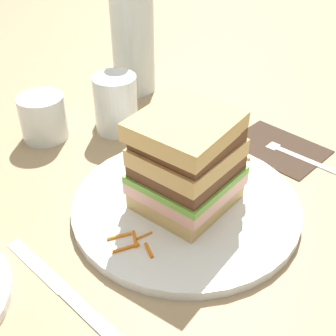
% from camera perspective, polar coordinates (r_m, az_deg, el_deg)
% --- Properties ---
extents(ground_plane, '(3.00, 3.00, 0.00)m').
position_cam_1_polar(ground_plane, '(0.61, 0.84, -4.38)').
color(ground_plane, '#9E8460').
extents(main_plate, '(0.30, 0.30, 0.01)m').
position_cam_1_polar(main_plate, '(0.60, 2.19, -4.71)').
color(main_plate, white).
rests_on(main_plate, ground_plane).
extents(sandwich, '(0.13, 0.11, 0.13)m').
position_cam_1_polar(sandwich, '(0.55, 2.30, 0.67)').
color(sandwich, tan).
rests_on(sandwich, main_plate).
extents(carrot_shred_0, '(0.03, 0.02, 0.00)m').
position_cam_1_polar(carrot_shred_0, '(0.55, -6.28, -8.32)').
color(carrot_shred_0, orange).
rests_on(carrot_shred_0, main_plate).
extents(carrot_shred_1, '(0.02, 0.02, 0.00)m').
position_cam_1_polar(carrot_shred_1, '(0.54, -4.16, -8.82)').
color(carrot_shred_1, orange).
rests_on(carrot_shred_1, main_plate).
extents(carrot_shred_2, '(0.02, 0.01, 0.00)m').
position_cam_1_polar(carrot_shred_2, '(0.55, -2.96, -8.41)').
color(carrot_shred_2, orange).
rests_on(carrot_shred_2, main_plate).
extents(carrot_shred_3, '(0.03, 0.02, 0.00)m').
position_cam_1_polar(carrot_shred_3, '(0.53, -5.27, -9.91)').
color(carrot_shred_3, orange).
rests_on(carrot_shred_3, main_plate).
extents(carrot_shred_4, '(0.01, 0.02, 0.00)m').
position_cam_1_polar(carrot_shred_4, '(0.53, -2.41, -10.22)').
color(carrot_shred_4, orange).
rests_on(carrot_shred_4, main_plate).
extents(carrot_shred_5, '(0.02, 0.02, 0.00)m').
position_cam_1_polar(carrot_shred_5, '(0.68, 7.59, 1.42)').
color(carrot_shred_5, orange).
rests_on(carrot_shred_5, main_plate).
extents(carrot_shred_6, '(0.02, 0.03, 0.00)m').
position_cam_1_polar(carrot_shred_6, '(0.64, 6.92, -0.69)').
color(carrot_shred_6, orange).
rests_on(carrot_shred_6, main_plate).
extents(carrot_shred_7, '(0.01, 0.03, 0.00)m').
position_cam_1_polar(carrot_shred_7, '(0.65, 6.57, -0.45)').
color(carrot_shred_7, orange).
rests_on(carrot_shred_7, main_plate).
extents(carrot_shred_8, '(0.01, 0.03, 0.00)m').
position_cam_1_polar(carrot_shred_8, '(0.65, 7.47, -0.42)').
color(carrot_shred_8, orange).
rests_on(carrot_shred_8, main_plate).
extents(carrot_shred_9, '(0.02, 0.03, 0.00)m').
position_cam_1_polar(carrot_shred_9, '(0.68, 8.95, 1.24)').
color(carrot_shred_9, orange).
rests_on(carrot_shred_9, main_plate).
extents(napkin_dark, '(0.11, 0.15, 0.00)m').
position_cam_1_polar(napkin_dark, '(0.74, 13.54, 2.48)').
color(napkin_dark, '#38281E').
rests_on(napkin_dark, ground_plane).
extents(fork, '(0.02, 0.17, 0.00)m').
position_cam_1_polar(fork, '(0.73, 15.07, 2.03)').
color(fork, silver).
rests_on(fork, napkin_dark).
extents(knife, '(0.03, 0.20, 0.00)m').
position_cam_1_polar(knife, '(0.52, -12.81, -14.73)').
color(knife, silver).
rests_on(knife, ground_plane).
extents(juice_glass, '(0.07, 0.07, 0.09)m').
position_cam_1_polar(juice_glass, '(0.75, -6.50, 7.58)').
color(juice_glass, white).
rests_on(juice_glass, ground_plane).
extents(water_bottle, '(0.08, 0.08, 0.27)m').
position_cam_1_polar(water_bottle, '(0.86, -4.49, 17.16)').
color(water_bottle, silver).
rests_on(water_bottle, ground_plane).
extents(empty_tumbler_1, '(0.07, 0.07, 0.07)m').
position_cam_1_polar(empty_tumbler_1, '(0.75, -15.33, 6.14)').
color(empty_tumbler_1, silver).
rests_on(empty_tumbler_1, ground_plane).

